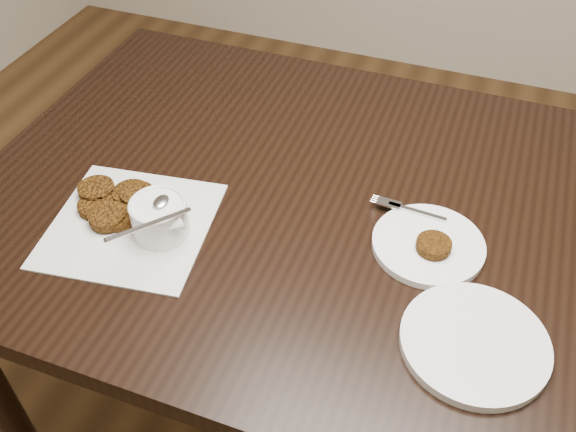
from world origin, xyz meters
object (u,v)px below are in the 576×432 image
object	(u,v)px
napkin	(131,225)
sauce_ramekin	(157,203)
plate_with_patty	(429,242)
table	(347,334)
plate_empty	(474,343)

from	to	relation	value
napkin	sauce_ramekin	bearing A→B (deg)	2.28
napkin	plate_with_patty	distance (m)	0.51
table	plate_with_patty	xyz separation A→B (m)	(0.13, -0.05, 0.39)
napkin	sauce_ramekin	world-z (taller)	sauce_ramekin
sauce_ramekin	plate_empty	size ratio (longest dim) A/B	0.61
sauce_ramekin	plate_with_patty	size ratio (longest dim) A/B	0.70
sauce_ramekin	plate_with_patty	bearing A→B (deg)	16.01
table	napkin	world-z (taller)	napkin
sauce_ramekin	plate_empty	world-z (taller)	sauce_ramekin
plate_with_patty	plate_empty	world-z (taller)	plate_with_patty
plate_with_patty	plate_empty	distance (m)	0.20
table	napkin	bearing A→B (deg)	-154.01
plate_with_patty	plate_empty	size ratio (longest dim) A/B	0.87
table	sauce_ramekin	bearing A→B (deg)	-150.03
plate_empty	table	bearing A→B (deg)	136.05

